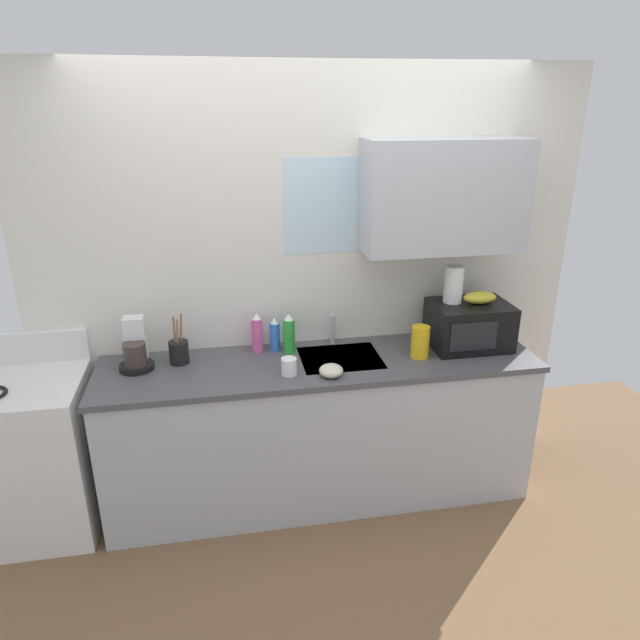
# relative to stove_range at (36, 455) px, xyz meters

# --- Properties ---
(kitchen_wall_assembly) EXTENTS (3.27, 0.42, 2.50)m
(kitchen_wall_assembly) POSITION_rel_stove_range_xyz_m (1.73, 0.31, 0.89)
(kitchen_wall_assembly) COLOR silver
(kitchen_wall_assembly) RESTS_ON ground
(counter_unit) EXTENTS (2.50, 0.63, 0.90)m
(counter_unit) POSITION_rel_stove_range_xyz_m (1.60, -0.00, -0.00)
(counter_unit) COLOR #B2B7BC
(counter_unit) RESTS_ON ground
(sink_faucet) EXTENTS (0.03, 0.03, 0.18)m
(sink_faucet) POSITION_rel_stove_range_xyz_m (1.72, 0.24, 0.53)
(sink_faucet) COLOR #B2B5BA
(sink_faucet) RESTS_ON counter_unit
(stove_range) EXTENTS (0.60, 0.60, 1.08)m
(stove_range) POSITION_rel_stove_range_xyz_m (0.00, 0.00, 0.00)
(stove_range) COLOR white
(stove_range) RESTS_ON ground
(microwave) EXTENTS (0.46, 0.35, 0.27)m
(microwave) POSITION_rel_stove_range_xyz_m (2.51, 0.04, 0.58)
(microwave) COLOR black
(microwave) RESTS_ON counter_unit
(banana_bunch) EXTENTS (0.20, 0.11, 0.07)m
(banana_bunch) POSITION_rel_stove_range_xyz_m (2.56, 0.05, 0.75)
(banana_bunch) COLOR gold
(banana_bunch) RESTS_ON microwave
(paper_towel_roll) EXTENTS (0.11, 0.11, 0.22)m
(paper_towel_roll) POSITION_rel_stove_range_xyz_m (2.41, 0.10, 0.82)
(paper_towel_roll) COLOR white
(paper_towel_roll) RESTS_ON microwave
(coffee_maker) EXTENTS (0.19, 0.21, 0.28)m
(coffee_maker) POSITION_rel_stove_range_xyz_m (0.58, 0.10, 0.55)
(coffee_maker) COLOR black
(coffee_maker) RESTS_ON counter_unit
(dish_soap_bottle_green) EXTENTS (0.07, 0.07, 0.24)m
(dish_soap_bottle_green) POSITION_rel_stove_range_xyz_m (1.44, 0.15, 0.55)
(dish_soap_bottle_green) COLOR green
(dish_soap_bottle_green) RESTS_ON counter_unit
(dish_soap_bottle_blue) EXTENTS (0.06, 0.06, 0.20)m
(dish_soap_bottle_blue) POSITION_rel_stove_range_xyz_m (1.36, 0.20, 0.54)
(dish_soap_bottle_blue) COLOR blue
(dish_soap_bottle_blue) RESTS_ON counter_unit
(dish_soap_bottle_pink) EXTENTS (0.07, 0.07, 0.24)m
(dish_soap_bottle_pink) POSITION_rel_stove_range_xyz_m (1.26, 0.20, 0.55)
(dish_soap_bottle_pink) COLOR #E55999
(dish_soap_bottle_pink) RESTS_ON counter_unit
(cereal_canister) EXTENTS (0.10, 0.10, 0.19)m
(cereal_canister) POSITION_rel_stove_range_xyz_m (2.17, -0.05, 0.54)
(cereal_canister) COLOR gold
(cereal_canister) RESTS_ON counter_unit
(mug_white) EXTENTS (0.08, 0.08, 0.09)m
(mug_white) POSITION_rel_stove_range_xyz_m (1.40, -0.14, 0.49)
(mug_white) COLOR white
(mug_white) RESTS_ON counter_unit
(utensil_crock) EXTENTS (0.11, 0.11, 0.29)m
(utensil_crock) POSITION_rel_stove_range_xyz_m (0.81, 0.12, 0.51)
(utensil_crock) COLOR black
(utensil_crock) RESTS_ON counter_unit
(small_bowl) EXTENTS (0.13, 0.13, 0.06)m
(small_bowl) POSITION_rel_stove_range_xyz_m (1.62, -0.20, 0.47)
(small_bowl) COLOR beige
(small_bowl) RESTS_ON counter_unit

